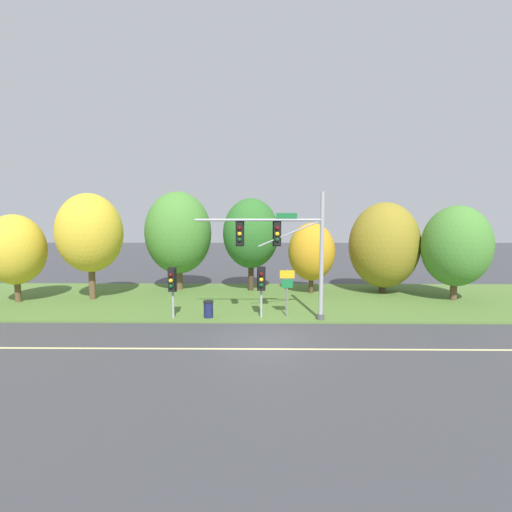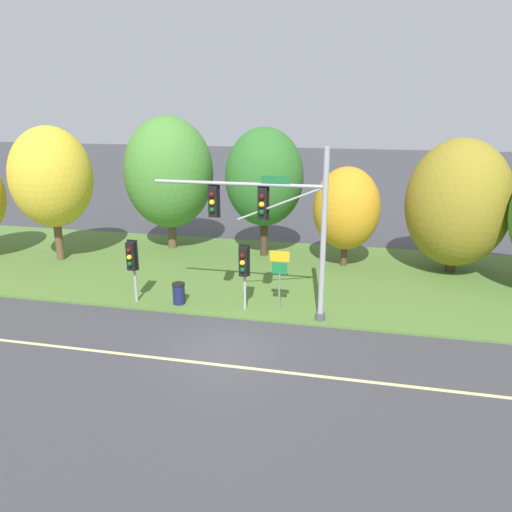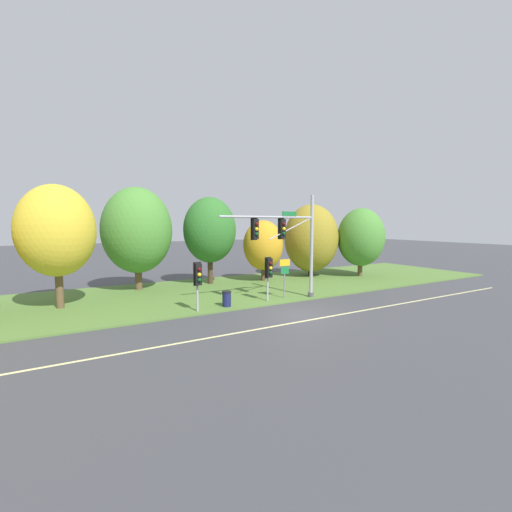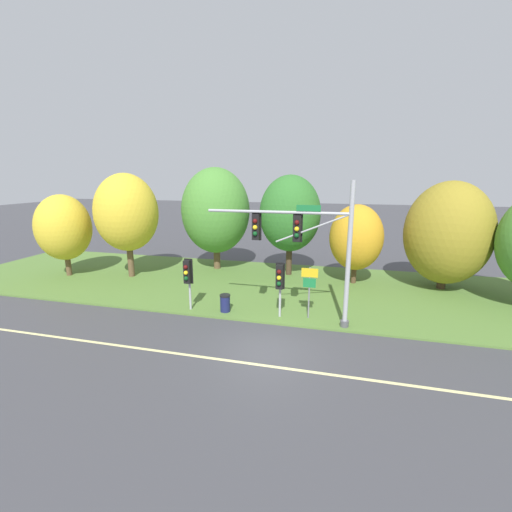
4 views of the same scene
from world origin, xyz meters
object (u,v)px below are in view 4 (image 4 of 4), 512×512
(traffic_signal_mast, at_px, (308,241))
(tree_nearest_road, at_px, (64,228))
(pedestrian_signal_further_along, at_px, (280,280))
(tree_right_far, at_px, (448,233))
(tree_mid_verge, at_px, (290,214))
(tree_behind_signpost, at_px, (216,211))
(route_sign_post, at_px, (309,285))
(trash_bin, at_px, (225,303))
(tree_left_of_mast, at_px, (127,213))
(pedestrian_signal_near_kerb, at_px, (188,274))
(tree_tall_centre, at_px, (356,238))

(traffic_signal_mast, bearing_deg, tree_nearest_road, 166.98)
(pedestrian_signal_further_along, relative_size, tree_right_far, 0.42)
(tree_nearest_road, xyz_separation_m, tree_mid_verge, (15.36, 4.13, 0.95))
(pedestrian_signal_further_along, height_order, tree_behind_signpost, tree_behind_signpost)
(pedestrian_signal_further_along, bearing_deg, tree_nearest_road, 166.81)
(route_sign_post, bearing_deg, tree_nearest_road, 168.88)
(tree_mid_verge, bearing_deg, route_sign_post, -73.80)
(route_sign_post, height_order, tree_nearest_road, tree_nearest_road)
(pedestrian_signal_further_along, distance_m, trash_bin, 3.30)
(tree_left_of_mast, height_order, tree_behind_signpost, tree_behind_signpost)
(tree_left_of_mast, bearing_deg, route_sign_post, -18.43)
(route_sign_post, bearing_deg, tree_left_of_mast, 161.57)
(tree_behind_signpost, bearing_deg, pedestrian_signal_further_along, -52.00)
(traffic_signal_mast, height_order, route_sign_post, traffic_signal_mast)
(tree_nearest_road, distance_m, tree_mid_verge, 15.93)
(tree_mid_verge, bearing_deg, traffic_signal_mast, -75.55)
(tree_nearest_road, height_order, tree_right_far, tree_right_far)
(tree_nearest_road, xyz_separation_m, trash_bin, (13.21, -3.67, -2.99))
(pedestrian_signal_near_kerb, xyz_separation_m, tree_left_of_mast, (-6.77, 4.90, 2.53))
(pedestrian_signal_further_along, xyz_separation_m, tree_left_of_mast, (-11.59, 4.67, 2.51))
(tree_right_far, bearing_deg, tree_mid_verge, 175.53)
(traffic_signal_mast, bearing_deg, tree_right_far, 43.41)
(pedestrian_signal_further_along, xyz_separation_m, tree_tall_centre, (3.76, 6.97, 1.06))
(pedestrian_signal_near_kerb, xyz_separation_m, pedestrian_signal_further_along, (4.82, 0.24, 0.02))
(traffic_signal_mast, xyz_separation_m, trash_bin, (-4.25, 0.37, -3.59))
(traffic_signal_mast, distance_m, tree_nearest_road, 17.93)
(pedestrian_signal_further_along, distance_m, tree_behind_signpost, 10.72)
(tree_left_of_mast, height_order, tree_right_far, tree_left_of_mast)
(tree_mid_verge, bearing_deg, tree_nearest_road, -164.94)
(tree_nearest_road, relative_size, tree_behind_signpost, 0.76)
(trash_bin, bearing_deg, route_sign_post, 2.90)
(tree_tall_centre, height_order, trash_bin, tree_tall_centre)
(traffic_signal_mast, distance_m, tree_behind_signpost, 11.51)
(tree_mid_verge, bearing_deg, tree_behind_signpost, 176.80)
(tree_left_of_mast, distance_m, tree_right_far, 20.91)
(tree_mid_verge, height_order, trash_bin, tree_mid_verge)
(route_sign_post, distance_m, tree_mid_verge, 8.33)
(tree_nearest_road, xyz_separation_m, tree_left_of_mast, (4.54, 0.89, 1.07))
(tree_right_far, height_order, trash_bin, tree_right_far)
(traffic_signal_mast, bearing_deg, tree_mid_verge, 104.45)
(route_sign_post, relative_size, tree_behind_signpost, 0.35)
(tree_right_far, bearing_deg, tree_tall_centre, -178.22)
(traffic_signal_mast, height_order, tree_tall_centre, traffic_signal_mast)
(pedestrian_signal_near_kerb, xyz_separation_m, tree_right_far, (13.97, 7.37, 1.57))
(tree_left_of_mast, xyz_separation_m, tree_tall_centre, (15.35, 2.30, -1.45))
(traffic_signal_mast, xyz_separation_m, tree_mid_verge, (-2.11, 8.17, 0.35))
(pedestrian_signal_further_along, relative_size, tree_mid_verge, 0.40)
(tree_left_of_mast, bearing_deg, tree_behind_signpost, 34.59)
(pedestrian_signal_near_kerb, distance_m, trash_bin, 2.46)
(route_sign_post, xyz_separation_m, tree_tall_centre, (2.33, 6.64, 1.31))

